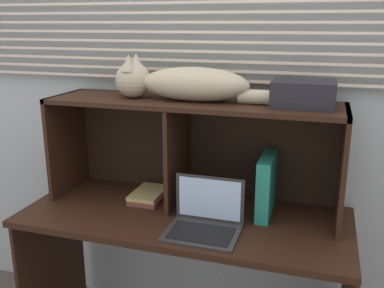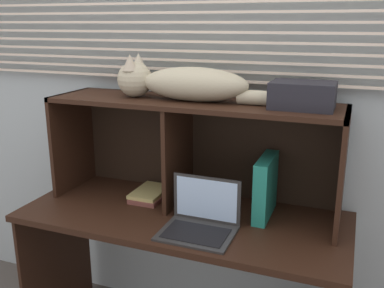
# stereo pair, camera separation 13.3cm
# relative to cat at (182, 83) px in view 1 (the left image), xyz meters

# --- Properties ---
(back_panel_with_blinds) EXTENTS (4.40, 0.08, 2.50)m
(back_panel_with_blinds) POSITION_rel_cat_xyz_m (0.05, 0.23, -0.09)
(back_panel_with_blinds) COLOR #AABAC0
(back_panel_with_blinds) RESTS_ON ground
(desk) EXTENTS (1.51, 0.63, 0.76)m
(desk) POSITION_rel_cat_xyz_m (0.05, -0.12, -0.74)
(desk) COLOR black
(desk) RESTS_ON ground
(hutch_shelf_unit) EXTENTS (1.38, 0.36, 0.51)m
(hutch_shelf_unit) POSITION_rel_cat_xyz_m (0.04, 0.04, -0.24)
(hutch_shelf_unit) COLOR black
(hutch_shelf_unit) RESTS_ON desk
(cat) EXTENTS (0.91, 0.18, 0.21)m
(cat) POSITION_rel_cat_xyz_m (0.00, 0.00, 0.00)
(cat) COLOR #B5AE91
(cat) RESTS_ON hutch_shelf_unit
(laptop) EXTENTS (0.31, 0.24, 0.22)m
(laptop) POSITION_rel_cat_xyz_m (0.18, -0.24, -0.55)
(laptop) COLOR #2C2C2C
(laptop) RESTS_ON desk
(binder_upright) EXTENTS (0.06, 0.26, 0.28)m
(binder_upright) POSITION_rel_cat_xyz_m (0.40, -0.00, -0.45)
(binder_upright) COLOR #208070
(binder_upright) RESTS_ON desk
(book_stack) EXTENTS (0.15, 0.24, 0.04)m
(book_stack) POSITION_rel_cat_xyz_m (-0.18, -0.00, -0.57)
(book_stack) COLOR brown
(book_stack) RESTS_ON desk
(storage_box) EXTENTS (0.26, 0.19, 0.11)m
(storage_box) POSITION_rel_cat_xyz_m (0.54, -0.00, -0.02)
(storage_box) COLOR black
(storage_box) RESTS_ON hutch_shelf_unit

